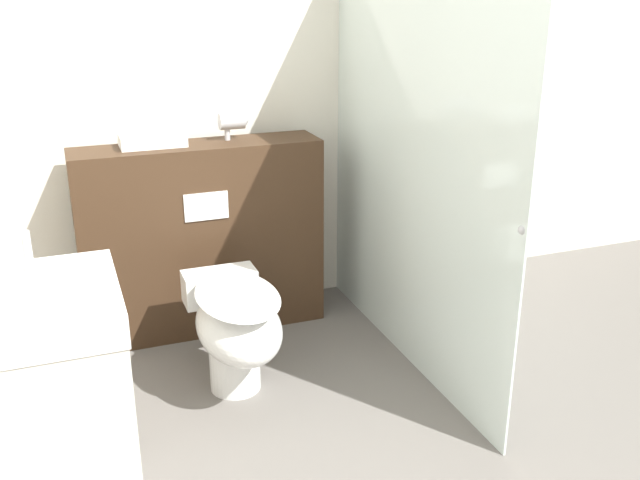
# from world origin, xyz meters

# --- Properties ---
(wall_back) EXTENTS (8.00, 0.06, 2.50)m
(wall_back) POSITION_xyz_m (0.00, 2.16, 1.25)
(wall_back) COLOR silver
(wall_back) RESTS_ON ground_plane
(partition_panel) EXTENTS (1.25, 0.30, 1.01)m
(partition_panel) POSITION_xyz_m (-0.43, 1.90, 0.50)
(partition_panel) COLOR #3D2819
(partition_panel) RESTS_ON ground_plane
(shower_glass) EXTENTS (0.04, 1.77, 1.96)m
(shower_glass) POSITION_xyz_m (0.43, 1.24, 0.98)
(shower_glass) COLOR silver
(shower_glass) RESTS_ON ground_plane
(toilet) EXTENTS (0.36, 0.71, 0.52)m
(toilet) POSITION_xyz_m (-0.45, 1.18, 0.34)
(toilet) COLOR white
(toilet) RESTS_ON ground_plane
(sink_vanity) EXTENTS (0.50, 0.55, 1.05)m
(sink_vanity) POSITION_xyz_m (-1.21, 0.53, 0.46)
(sink_vanity) COLOR beige
(sink_vanity) RESTS_ON ground_plane
(hair_drier) EXTENTS (0.16, 0.09, 0.14)m
(hair_drier) POSITION_xyz_m (-0.23, 1.94, 1.10)
(hair_drier) COLOR #B7B7BC
(hair_drier) RESTS_ON partition_panel
(folded_towel) EXTENTS (0.32, 0.18, 0.06)m
(folded_towel) POSITION_xyz_m (-0.64, 1.93, 1.04)
(folded_towel) COLOR white
(folded_towel) RESTS_ON partition_panel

